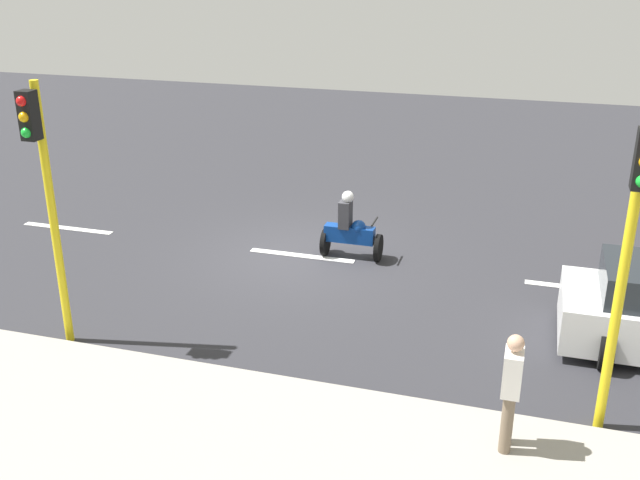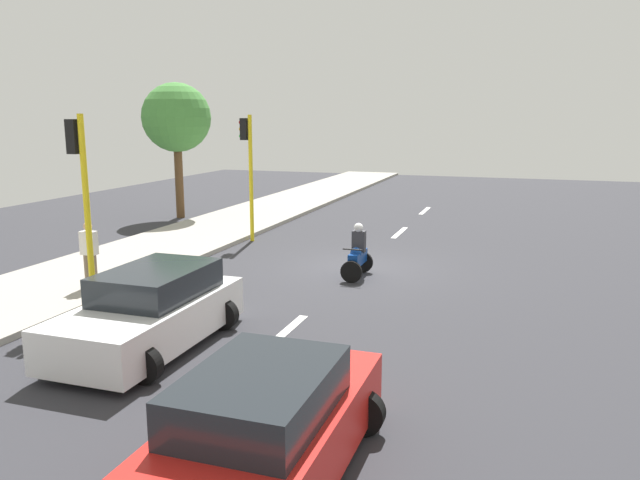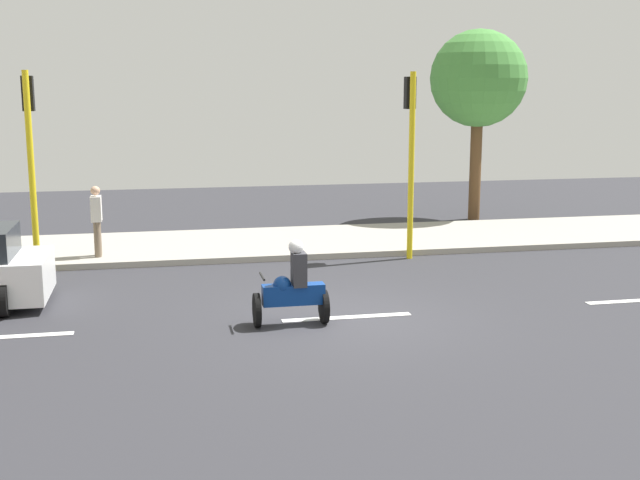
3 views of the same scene
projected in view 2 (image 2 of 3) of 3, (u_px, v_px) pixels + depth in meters
ground_plane at (359, 270)px, 18.47m from camera, size 40.00×60.00×0.10m
sidewalk at (157, 250)px, 20.64m from camera, size 4.00×60.00×0.15m
lane_stripe_far_north at (425, 211)px, 29.60m from camera, size 0.20×2.40×0.01m
lane_stripe_north at (400, 233)px, 24.03m from camera, size 0.20×2.40×0.01m
lane_stripe_mid at (359, 268)px, 18.45m from camera, size 0.20×2.40×0.01m
lane_stripe_south at (284, 333)px, 12.88m from camera, size 0.20×2.40×0.01m
car_red at (269, 425)px, 7.61m from camera, size 2.27×4.07×1.52m
car_white at (151, 312)px, 12.03m from camera, size 2.36×4.34×1.52m
motorcycle at (358, 255)px, 17.29m from camera, size 0.60×1.30×1.53m
pedestrian_near_signal at (89, 252)px, 15.67m from camera, size 0.40×0.24×1.69m
traffic_light_corner at (82, 185)px, 13.84m from camera, size 0.49×0.24×4.50m
traffic_light_midblock at (248, 160)px, 21.92m from camera, size 0.49×0.24×4.50m
street_tree_north at (176, 118)px, 26.81m from camera, size 2.98×2.98×5.89m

